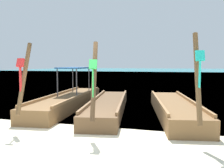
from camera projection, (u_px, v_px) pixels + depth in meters
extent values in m
plane|color=beige|center=(77.00, 139.00, 6.06)|extent=(120.00, 120.00, 0.00)
plane|color=teal|center=(171.00, 72.00, 64.73)|extent=(120.00, 120.00, 0.00)
cube|color=brown|center=(69.00, 102.00, 10.46)|extent=(2.04, 6.96, 0.52)
cube|color=#996C3F|center=(56.00, 94.00, 10.53)|extent=(0.83, 6.28, 0.10)
cube|color=#996C3F|center=(81.00, 95.00, 10.34)|extent=(0.83, 6.28, 0.10)
cylinder|color=brown|center=(24.00, 78.00, 6.75)|extent=(0.22, 0.89, 2.04)
cube|color=red|center=(20.00, 63.00, 6.56)|extent=(0.22, 0.17, 0.25)
cube|color=red|center=(21.00, 79.00, 6.57)|extent=(0.04, 0.08, 0.68)
cylinder|color=#4C4C51|center=(57.00, 83.00, 10.30)|extent=(0.06, 0.06, 1.19)
cylinder|color=#4C4C51|center=(77.00, 83.00, 10.16)|extent=(0.06, 0.06, 1.19)
cylinder|color=#4C4C51|center=(73.00, 80.00, 12.32)|extent=(0.06, 0.06, 1.19)
cylinder|color=#4C4C51|center=(89.00, 80.00, 12.18)|extent=(0.06, 0.06, 1.19)
cube|color=#235BA3|center=(74.00, 68.00, 11.19)|extent=(1.31, 2.37, 0.06)
cube|color=brown|center=(108.00, 106.00, 9.46)|extent=(2.29, 6.32, 0.47)
cube|color=brown|center=(95.00, 99.00, 9.49)|extent=(1.11, 5.63, 0.10)
cube|color=brown|center=(122.00, 99.00, 9.38)|extent=(1.11, 5.63, 0.10)
cylinder|color=brown|center=(94.00, 81.00, 6.13)|extent=(0.24, 0.72, 2.06)
cube|color=green|center=(93.00, 64.00, 5.98)|extent=(0.22, 0.16, 0.25)
cube|color=green|center=(93.00, 84.00, 6.00)|extent=(0.04, 0.08, 0.75)
cube|color=brown|center=(174.00, 109.00, 8.81)|extent=(2.34, 6.09, 0.52)
cube|color=#996C3F|center=(158.00, 100.00, 8.84)|extent=(1.10, 5.40, 0.10)
cube|color=#996C3F|center=(190.00, 101.00, 8.73)|extent=(1.10, 5.40, 0.10)
cylinder|color=brown|center=(197.00, 77.00, 5.57)|extent=(0.26, 0.79, 2.18)
cube|color=#1ECCBC|center=(200.00, 56.00, 5.37)|extent=(0.22, 0.16, 0.25)
cube|color=#1ECCBC|center=(200.00, 74.00, 5.38)|extent=(0.04, 0.08, 0.61)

